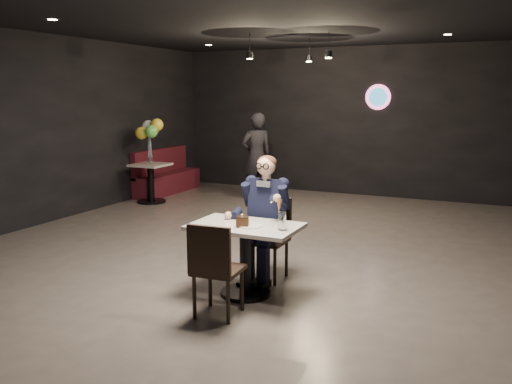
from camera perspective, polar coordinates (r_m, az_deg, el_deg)
The scene contains 17 objects.
floor at distance 7.47m, azimuth -1.45°, elevation -5.73°, with size 9.00×9.00×0.00m, color #6D625B.
wall_sign at distance 11.16m, azimuth 12.73°, elevation 9.73°, with size 0.50×0.06×0.50m, color pink, non-canonical shape.
pendant_lights at distance 9.05m, azimuth 4.31°, elevation 15.45°, with size 1.40×1.20×0.36m, color black.
main_table at distance 5.63m, azimuth -1.13°, elevation -7.16°, with size 1.10×0.70×0.75m, color silver.
chair_far at distance 6.08m, azimuth 1.16°, elevation -4.99°, with size 0.42×0.46×0.92m, color black.
chair_near at distance 5.12m, azimuth -3.98°, elevation -7.98°, with size 0.42×0.46×0.92m, color black.
seated_man at distance 6.02m, azimuth 1.17°, elevation -2.60°, with size 0.60×0.80×1.44m, color black.
dessert_plate at distance 5.44m, azimuth -0.59°, elevation -3.60°, with size 0.24×0.24×0.01m, color white.
cake_slice at distance 5.42m, azimuth -1.43°, elevation -3.11°, with size 0.12×0.10×0.09m, color black.
mint_leaf at distance 5.41m, azimuth -1.05°, elevation -2.74°, with size 0.07×0.04×0.01m, color #327E29.
sundae_glass at distance 5.30m, azimuth 2.77°, elevation -3.07°, with size 0.08×0.08×0.18m, color silver.
wafer_cone at distance 5.26m, azimuth 2.46°, elevation -1.45°, with size 0.06×0.06×0.13m, color tan.
booth_bench at distance 11.54m, azimuth -9.31°, elevation 2.19°, with size 0.46×1.85×0.92m, color #3E0D16.
side_table at distance 10.57m, azimuth -11.00°, elevation 1.02°, with size 0.63×0.63×0.79m, color silver.
balloon_vase at distance 10.51m, azimuth -11.08°, elevation 3.35°, with size 0.10×0.10×0.15m, color silver.
balloon_bunch at distance 10.47m, azimuth -11.16°, elevation 5.68°, with size 0.43×0.43×0.71m, color yellow.
passerby at distance 10.71m, azimuth 0.05°, elevation 3.80°, with size 0.62×0.41×1.70m, color black.
Camera 1 is at (3.20, -6.43, 2.06)m, focal length 38.00 mm.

